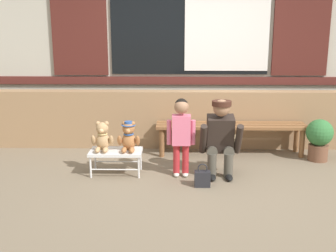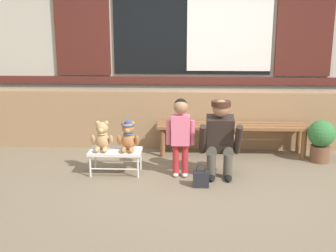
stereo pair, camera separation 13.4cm
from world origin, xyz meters
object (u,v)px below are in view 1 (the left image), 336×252
(wooden_bench_long, at_px, (231,129))
(teddy_bear_with_hat, at_px, (129,137))
(adult_crouching, at_px, (221,137))
(potted_plant, at_px, (319,137))
(child_standing, at_px, (181,129))
(handbag_on_ground, at_px, (202,178))
(small_display_bench, at_px, (116,153))
(teddy_bear_plain, at_px, (102,137))

(wooden_bench_long, relative_size, teddy_bear_with_hat, 5.78)
(adult_crouching, xyz_separation_m, potted_plant, (1.39, 0.60, -0.16))
(teddy_bear_with_hat, distance_m, child_standing, 0.65)
(child_standing, distance_m, handbag_on_ground, 0.65)
(teddy_bear_with_hat, bearing_deg, wooden_bench_long, 31.50)
(handbag_on_ground, bearing_deg, adult_crouching, 57.08)
(small_display_bench, height_order, teddy_bear_plain, teddy_bear_plain)
(teddy_bear_plain, bearing_deg, small_display_bench, -0.51)
(teddy_bear_plain, xyz_separation_m, child_standing, (0.96, -0.07, 0.13))
(small_display_bench, relative_size, teddy_bear_plain, 1.76)
(wooden_bench_long, bearing_deg, adult_crouching, -105.05)
(teddy_bear_plain, xyz_separation_m, teddy_bear_with_hat, (0.32, 0.00, 0.01))
(child_standing, relative_size, adult_crouching, 1.01)
(potted_plant, bearing_deg, adult_crouching, -156.62)
(teddy_bear_plain, xyz_separation_m, adult_crouching, (1.44, -0.03, 0.02))
(wooden_bench_long, xyz_separation_m, handbag_on_ground, (-0.47, -1.23, -0.28))
(adult_crouching, height_order, handbag_on_ground, adult_crouching)
(wooden_bench_long, height_order, child_standing, child_standing)
(teddy_bear_plain, relative_size, handbag_on_ground, 1.34)
(child_standing, distance_m, potted_plant, 1.99)
(small_display_bench, distance_m, handbag_on_ground, 1.13)
(teddy_bear_with_hat, relative_size, child_standing, 0.38)
(wooden_bench_long, relative_size, teddy_bear_plain, 5.78)
(handbag_on_ground, bearing_deg, teddy_bear_plain, 161.48)
(teddy_bear_plain, xyz_separation_m, handbag_on_ground, (1.20, -0.40, -0.37))
(teddy_bear_plain, relative_size, teddy_bear_with_hat, 1.00)
(child_standing, xyz_separation_m, potted_plant, (1.87, 0.64, -0.27))
(handbag_on_ground, bearing_deg, teddy_bear_with_hat, 155.41)
(handbag_on_ground, bearing_deg, wooden_bench_long, 69.04)
(small_display_bench, bearing_deg, handbag_on_ground, -21.06)
(small_display_bench, bearing_deg, wooden_bench_long, 28.78)
(wooden_bench_long, height_order, potted_plant, potted_plant)
(small_display_bench, xyz_separation_m, adult_crouching, (1.28, -0.03, 0.21))
(small_display_bench, relative_size, handbag_on_ground, 2.35)
(teddy_bear_plain, distance_m, child_standing, 0.97)
(teddy_bear_plain, distance_m, teddy_bear_with_hat, 0.32)
(adult_crouching, bearing_deg, handbag_on_ground, -122.92)
(wooden_bench_long, bearing_deg, potted_plant, -12.58)
(adult_crouching, bearing_deg, small_display_bench, 178.70)
(small_display_bench, bearing_deg, teddy_bear_plain, 179.49)
(small_display_bench, bearing_deg, adult_crouching, -1.30)
(wooden_bench_long, height_order, teddy_bear_plain, teddy_bear_plain)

